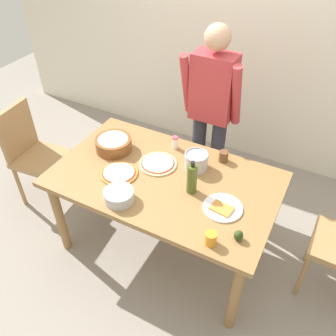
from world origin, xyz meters
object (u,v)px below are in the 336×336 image
Objects in this scene: salt_shaker at (175,142)px; avocado at (238,235)px; pizza_cooked_on_tray at (119,173)px; popcorn_bowl at (113,143)px; olive_oil_bottle at (192,179)px; cup_orange at (211,238)px; person_cook at (211,108)px; plate_with_slice at (222,208)px; dining_table at (165,187)px; cup_small_brown at (223,156)px; mixing_bowl_steel at (119,196)px; pizza_raw_on_board at (158,164)px; steel_pot at (196,161)px; chair_wooden_left at (32,151)px.

salt_shaker is 0.97m from avocado.
popcorn_bowl is at bearing 131.06° from pizza_cooked_on_tray.
cup_orange is (0.28, -0.35, -0.07)m from olive_oil_bottle.
person_cook is 6.23× the size of plate_with_slice.
dining_table is at bearing 170.16° from olive_oil_bottle.
cup_orange is at bearing -50.53° from salt_shaker.
avocado is (0.35, -0.66, -0.01)m from cup_small_brown.
mixing_bowl_steel is at bearing -158.81° from plate_with_slice.
plate_with_slice is 1.30× the size of mixing_bowl_steel.
salt_shaker is at bearing 85.34° from pizza_raw_on_board.
avocado is at bearing -30.44° from olive_oil_bottle.
salt_shaker is (-0.25, 0.15, -0.01)m from steel_pot.
steel_pot is (-0.32, 0.29, 0.06)m from plate_with_slice.
chair_wooden_left is at bearing 172.26° from avocado.
mixing_bowl_steel reaches higher than dining_table.
person_cook reaches higher than avocado.
steel_pot is (0.31, 0.54, 0.03)m from mixing_bowl_steel.
dining_table is at bearing -92.21° from person_cook.
olive_oil_bottle is (0.34, -0.14, 0.10)m from pizza_raw_on_board.
plate_with_slice is at bearing 97.13° from cup_orange.
olive_oil_bottle reaches higher than pizza_cooked_on_tray.
plate_with_slice is at bearing -37.85° from salt_shaker.
mixing_bowl_steel is at bearing -141.94° from olive_oil_bottle.
popcorn_bowl reaches higher than avocado.
plate_with_slice reaches higher than dining_table.
steel_pot is at bearing 135.43° from avocado.
pizza_cooked_on_tray is (-0.34, -0.88, -0.17)m from person_cook.
person_cook is at bearing 112.83° from cup_orange.
plate_with_slice is 0.50m from cup_small_brown.
popcorn_bowl is (0.81, 0.12, 0.28)m from chair_wooden_left.
chair_wooden_left reaches higher than avocado.
olive_oil_bottle reaches higher than pizza_raw_on_board.
steel_pot is at bearing 8.39° from chair_wooden_left.
pizza_cooked_on_tray is 0.97× the size of popcorn_bowl.
popcorn_bowl is at bearing 168.40° from plate_with_slice.
olive_oil_bottle is (0.73, -0.15, 0.05)m from popcorn_bowl.
dining_table is at bearing -128.76° from cup_small_brown.
cup_orange is at bearing -67.17° from person_cook.
mixing_bowl_steel is at bearing -15.47° from chair_wooden_left.
cup_orange is 0.79m from cup_small_brown.
pizza_cooked_on_tray is at bearing 124.63° from mixing_bowl_steel.
steel_pot reaches higher than dining_table.
dining_table is at bearing -11.87° from popcorn_bowl.
olive_oil_bottle reaches higher than mixing_bowl_steel.
cup_orange reaches higher than dining_table.
pizza_raw_on_board and pizza_cooked_on_tray have the same top height.
cup_small_brown is at bearing 49.68° from steel_pot.
chair_wooden_left is 1.24m from pizza_raw_on_board.
olive_oil_bottle is at bearing -0.80° from chair_wooden_left.
dining_table is 0.40m from mixing_bowl_steel.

